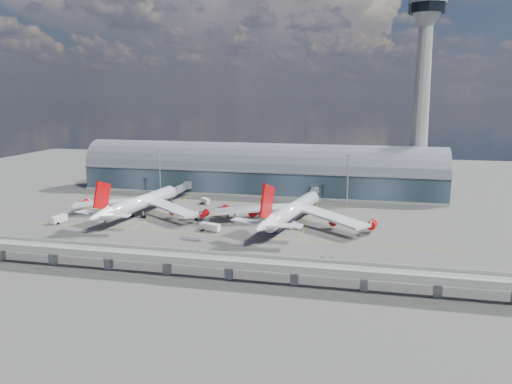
% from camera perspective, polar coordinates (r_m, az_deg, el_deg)
% --- Properties ---
extents(ground, '(500.00, 500.00, 0.00)m').
position_cam_1_polar(ground, '(209.19, -4.25, -4.12)').
color(ground, '#474744').
rests_on(ground, ground).
extents(taxi_lines, '(200.00, 80.12, 0.01)m').
position_cam_1_polar(taxi_lines, '(229.70, -2.63, -2.70)').
color(taxi_lines, gold).
rests_on(taxi_lines, ground).
extents(terminal, '(200.00, 30.00, 28.00)m').
position_cam_1_polar(terminal, '(280.62, 0.39, 2.24)').
color(terminal, '#212F37').
rests_on(terminal, ground).
extents(control_tower, '(19.00, 19.00, 103.00)m').
position_cam_1_polar(control_tower, '(276.74, 18.37, 9.93)').
color(control_tower, gray).
rests_on(control_tower, ground).
extents(guideway, '(220.00, 8.50, 7.20)m').
position_cam_1_polar(guideway, '(158.25, -10.18, -7.40)').
color(guideway, gray).
rests_on(guideway, ground).
extents(floodlight_mast_left, '(3.00, 0.70, 25.70)m').
position_cam_1_polar(floodlight_mast_left, '(274.10, -10.93, 2.31)').
color(floodlight_mast_left, gray).
rests_on(floodlight_mast_left, ground).
extents(floodlight_mast_right, '(3.00, 0.70, 25.70)m').
position_cam_1_polar(floodlight_mast_right, '(251.30, 10.44, 1.52)').
color(floodlight_mast_right, gray).
rests_on(floodlight_mast_right, ground).
extents(airliner_left, '(66.72, 70.16, 21.38)m').
position_cam_1_polar(airliner_left, '(232.69, -13.27, -1.27)').
color(airliner_left, white).
rests_on(airliner_left, ground).
extents(airliner_right, '(70.49, 73.76, 23.51)m').
position_cam_1_polar(airliner_right, '(211.23, 4.10, -2.26)').
color(airliner_right, white).
rests_on(airliner_right, ground).
extents(jet_bridge_left, '(4.40, 28.00, 7.25)m').
position_cam_1_polar(jet_bridge_left, '(269.11, -8.62, 0.39)').
color(jet_bridge_left, gray).
rests_on(jet_bridge_left, ground).
extents(jet_bridge_right, '(4.40, 32.00, 7.25)m').
position_cam_1_polar(jet_bridge_right, '(250.38, 6.41, -0.37)').
color(jet_bridge_right, gray).
rests_on(jet_bridge_right, ground).
extents(service_truck_0, '(3.80, 8.17, 3.26)m').
position_cam_1_polar(service_truck_0, '(232.60, -21.60, -2.89)').
color(service_truck_0, silver).
rests_on(service_truck_0, ground).
extents(service_truck_1, '(5.99, 3.66, 3.24)m').
position_cam_1_polar(service_truck_1, '(224.22, -7.26, -2.70)').
color(service_truck_1, silver).
rests_on(service_truck_1, ground).
extents(service_truck_2, '(9.11, 5.00, 3.18)m').
position_cam_1_polar(service_truck_2, '(204.60, -5.27, -4.02)').
color(service_truck_2, silver).
rests_on(service_truck_2, ground).
extents(service_truck_3, '(4.76, 5.48, 2.56)m').
position_cam_1_polar(service_truck_3, '(208.37, 4.18, -3.81)').
color(service_truck_3, silver).
rests_on(service_truck_3, ground).
extents(service_truck_4, '(3.49, 5.00, 2.65)m').
position_cam_1_polar(service_truck_4, '(228.27, -2.86, -2.45)').
color(service_truck_4, silver).
rests_on(service_truck_4, ground).
extents(service_truck_5, '(5.95, 5.64, 2.87)m').
position_cam_1_polar(service_truck_5, '(254.18, -5.77, -1.04)').
color(service_truck_5, silver).
rests_on(service_truck_5, ground).
extents(cargo_train_0, '(8.96, 1.72, 1.49)m').
position_cam_1_polar(cargo_train_0, '(193.19, -7.27, -5.26)').
color(cargo_train_0, gray).
rests_on(cargo_train_0, ground).
extents(cargo_train_1, '(9.31, 3.68, 1.54)m').
position_cam_1_polar(cargo_train_1, '(178.73, -7.92, -6.64)').
color(cargo_train_1, gray).
rests_on(cargo_train_1, ground).
extents(cargo_train_2, '(5.19, 2.23, 1.71)m').
position_cam_1_polar(cargo_train_2, '(170.32, 8.17, -7.53)').
color(cargo_train_2, gray).
rests_on(cargo_train_2, ground).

